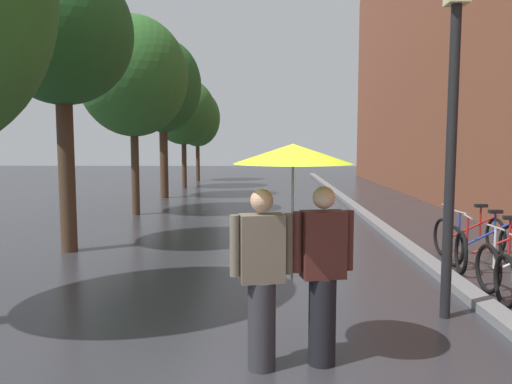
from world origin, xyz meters
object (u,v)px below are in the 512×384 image
street_tree_5 (197,118)px  parked_bicycle_3 (483,244)px  street_tree_1 (61,34)px  street_lamp_post (452,121)px  street_tree_3 (163,86)px  street_tree_4 (183,111)px  parked_bicycle_4 (469,235)px  parked_bicycle_2 (495,252)px  street_tree_2 (133,77)px  couple_under_umbrella (293,221)px

street_tree_5 → parked_bicycle_3: (7.49, -18.45, -2.99)m
street_tree_1 → street_lamp_post: 7.14m
street_tree_3 → street_tree_4: (0.06, 4.13, -0.67)m
street_tree_4 → street_tree_5: (0.04, 4.12, -0.12)m
parked_bicycle_4 → street_tree_5: bearing=113.3°
parked_bicycle_2 → street_tree_2: bearing=139.0°
street_tree_4 → street_tree_2: bearing=-89.8°
street_tree_1 → couple_under_umbrella: size_ratio=2.62×
street_tree_4 → street_lamp_post: bearing=-70.4°
street_tree_2 → parked_bicycle_2: size_ratio=4.85×
street_tree_1 → parked_bicycle_2: street_tree_1 is taller
street_tree_3 → street_tree_5: bearing=89.4°
street_tree_3 → parked_bicycle_4: (7.68, -9.39, -3.78)m
parked_bicycle_2 → couple_under_umbrella: size_ratio=0.56×
street_tree_1 → parked_bicycle_3: 8.42m
street_tree_3 → parked_bicycle_3: bearing=-53.3°
street_tree_3 → street_tree_4: 4.18m
couple_under_umbrella → parked_bicycle_2: bearing=44.5°
street_tree_5 → parked_bicycle_2: bearing=-68.8°
street_tree_1 → street_tree_2: size_ratio=0.97×
street_tree_2 → couple_under_umbrella: size_ratio=2.71×
parked_bicycle_4 → street_lamp_post: street_lamp_post is taller
street_tree_1 → parked_bicycle_2: (7.42, -1.56, -3.72)m
parked_bicycle_4 → parked_bicycle_2: bearing=-96.3°
street_tree_3 → parked_bicycle_3: street_tree_3 is taller
parked_bicycle_3 → street_lamp_post: size_ratio=0.29×
street_tree_2 → couple_under_umbrella: 10.87m
street_tree_2 → street_tree_5: (0.00, 12.63, -0.58)m
street_tree_2 → parked_bicycle_3: size_ratio=4.90×
street_tree_2 → couple_under_umbrella: street_tree_2 is taller
street_tree_1 → street_tree_4: size_ratio=1.09×
parked_bicycle_2 → street_lamp_post: 3.12m
street_tree_4 → parked_bicycle_4: 15.83m
parked_bicycle_4 → street_lamp_post: (-1.61, -3.38, 1.97)m
street_tree_4 → parked_bicycle_3: street_tree_4 is taller
street_tree_2 → street_lamp_post: street_tree_2 is taller
street_tree_1 → couple_under_umbrella: bearing=-50.0°
parked_bicycle_2 → street_lamp_post: size_ratio=0.29×
street_tree_4 → street_lamp_post: street_tree_4 is taller
parked_bicycle_3 → street_lamp_post: (-1.52, -2.58, 1.97)m
parked_bicycle_4 → couple_under_umbrella: 5.98m
street_tree_3 → couple_under_umbrella: 14.98m
parked_bicycle_2 → parked_bicycle_3: same height
street_tree_2 → parked_bicycle_3: bearing=-37.8°
parked_bicycle_2 → couple_under_umbrella: bearing=-135.5°
street_tree_2 → street_tree_4: street_tree_2 is taller
street_tree_2 → street_tree_3: street_tree_3 is taller
parked_bicycle_2 → parked_bicycle_3: bearing=83.5°
street_tree_3 → parked_bicycle_2: bearing=-55.3°
parked_bicycle_3 → street_tree_3: bearing=126.7°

